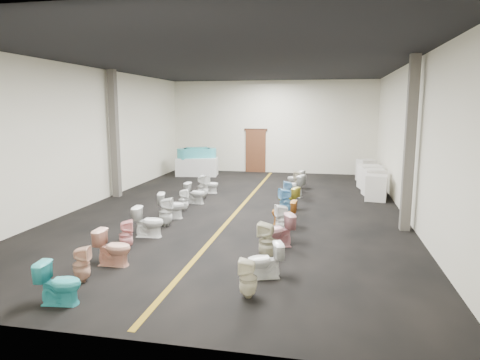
% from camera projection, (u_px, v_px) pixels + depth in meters
% --- Properties ---
extents(floor, '(16.00, 16.00, 0.00)m').
position_uv_depth(floor, '(240.00, 209.00, 13.67)').
color(floor, black).
rests_on(floor, ground).
extents(ceiling, '(16.00, 16.00, 0.00)m').
position_uv_depth(ceiling, '(240.00, 64.00, 12.92)').
color(ceiling, black).
rests_on(ceiling, ground).
extents(wall_back, '(10.00, 0.00, 10.00)m').
position_uv_depth(wall_back, '(272.00, 127.00, 21.03)').
color(wall_back, beige).
rests_on(wall_back, ground).
extents(wall_front, '(10.00, 0.00, 10.00)m').
position_uv_depth(wall_front, '(117.00, 180.00, 5.57)').
color(wall_front, beige).
rests_on(wall_front, ground).
extents(wall_left, '(0.00, 16.00, 16.00)m').
position_uv_depth(wall_left, '(93.00, 136.00, 14.28)').
color(wall_left, beige).
rests_on(wall_left, ground).
extents(wall_right, '(0.00, 16.00, 16.00)m').
position_uv_depth(wall_right, '(409.00, 141.00, 12.31)').
color(wall_right, beige).
rests_on(wall_right, ground).
extents(aisle_stripe, '(0.12, 15.60, 0.01)m').
position_uv_depth(aisle_stripe, '(240.00, 208.00, 13.67)').
color(aisle_stripe, '#886613').
rests_on(aisle_stripe, floor).
extents(back_door, '(1.00, 0.10, 2.10)m').
position_uv_depth(back_door, '(256.00, 151.00, 21.33)').
color(back_door, '#562D19').
rests_on(back_door, floor).
extents(door_frame, '(1.15, 0.08, 0.10)m').
position_uv_depth(door_frame, '(256.00, 130.00, 21.16)').
color(door_frame, '#331C11').
rests_on(door_frame, back_door).
extents(column_left, '(0.25, 0.25, 4.50)m').
position_uv_depth(column_left, '(115.00, 134.00, 15.19)').
color(column_left, '#59544C').
rests_on(column_left, floor).
extents(column_right, '(0.25, 0.25, 4.50)m').
position_uv_depth(column_right, '(410.00, 145.00, 10.91)').
color(column_right, '#59544C').
rests_on(column_right, floor).
extents(display_table, '(2.03, 1.22, 0.85)m').
position_uv_depth(display_table, '(197.00, 167.00, 20.30)').
color(display_table, white).
rests_on(display_table, floor).
extents(bathtub, '(1.76, 1.14, 0.55)m').
position_uv_depth(bathtub, '(197.00, 153.00, 20.19)').
color(bathtub, '#3DAAB2').
rests_on(bathtub, display_table).
extents(appliance_crate_a, '(0.80, 0.80, 0.89)m').
position_uv_depth(appliance_crate_a, '(376.00, 188.00, 14.81)').
color(appliance_crate_a, silver).
rests_on(appliance_crate_a, floor).
extents(appliance_crate_b, '(0.83, 0.83, 0.99)m').
position_uv_depth(appliance_crate_b, '(374.00, 182.00, 15.62)').
color(appliance_crate_b, silver).
rests_on(appliance_crate_b, floor).
extents(appliance_crate_c, '(0.97, 0.97, 0.94)m').
position_uv_depth(appliance_crate_c, '(370.00, 177.00, 17.01)').
color(appliance_crate_c, white).
rests_on(appliance_crate_c, floor).
extents(appliance_crate_d, '(0.87, 0.87, 0.95)m').
position_uv_depth(appliance_crate_d, '(366.00, 170.00, 18.76)').
color(appliance_crate_d, silver).
rests_on(appliance_crate_d, floor).
extents(toilet_left_0, '(0.75, 0.48, 0.72)m').
position_uv_depth(toilet_left_0, '(60.00, 283.00, 6.96)').
color(toilet_left_0, '#31ADB2').
rests_on(toilet_left_0, floor).
extents(toilet_left_1, '(0.37, 0.37, 0.68)m').
position_uv_depth(toilet_left_1, '(82.00, 264.00, 7.85)').
color(toilet_left_1, '#E2AC90').
rests_on(toilet_left_1, floor).
extents(toilet_left_2, '(0.74, 0.43, 0.75)m').
position_uv_depth(toilet_left_2, '(113.00, 248.00, 8.69)').
color(toilet_left_2, '#F5B197').
rests_on(toilet_left_2, floor).
extents(toilet_left_3, '(0.41, 0.41, 0.68)m').
position_uv_depth(toilet_left_3, '(126.00, 235.00, 9.67)').
color(toilet_left_3, '#FAA6A7').
rests_on(toilet_left_3, floor).
extents(toilet_left_4, '(0.78, 0.48, 0.76)m').
position_uv_depth(toilet_left_4, '(149.00, 222.00, 10.63)').
color(toilet_left_4, white).
rests_on(toilet_left_4, floor).
extents(toilet_left_5, '(0.42, 0.41, 0.79)m').
position_uv_depth(toilet_left_5, '(166.00, 212.00, 11.56)').
color(toilet_left_5, silver).
rests_on(toilet_left_5, floor).
extents(toilet_left_6, '(0.82, 0.58, 0.76)m').
position_uv_depth(toilet_left_6, '(171.00, 205.00, 12.40)').
color(toilet_left_6, white).
rests_on(toilet_left_6, floor).
extents(toilet_left_7, '(0.37, 0.36, 0.69)m').
position_uv_depth(toilet_left_7, '(184.00, 200.00, 13.33)').
color(toilet_left_7, white).
rests_on(toilet_left_7, floor).
extents(toilet_left_8, '(0.72, 0.43, 0.71)m').
position_uv_depth(toilet_left_8, '(195.00, 193.00, 14.34)').
color(toilet_left_8, silver).
rests_on(toilet_left_8, floor).
extents(toilet_left_9, '(0.50, 0.50, 0.84)m').
position_uv_depth(toilet_left_9, '(203.00, 187.00, 15.14)').
color(toilet_left_9, silver).
rests_on(toilet_left_9, floor).
extents(toilet_left_10, '(0.73, 0.52, 0.68)m').
position_uv_depth(toilet_left_10, '(209.00, 184.00, 16.08)').
color(toilet_left_10, white).
rests_on(toilet_left_10, floor).
extents(toilet_right_0, '(0.33, 0.32, 0.68)m').
position_uv_depth(toilet_right_0, '(248.00, 278.00, 7.20)').
color(toilet_right_0, beige).
rests_on(toilet_right_0, floor).
extents(toilet_right_1, '(0.76, 0.59, 0.69)m').
position_uv_depth(toilet_right_1, '(265.00, 261.00, 8.03)').
color(toilet_right_1, white).
rests_on(toilet_right_1, floor).
extents(toilet_right_2, '(0.41, 0.40, 0.80)m').
position_uv_depth(toilet_right_2, '(267.00, 241.00, 9.03)').
color(toilet_right_2, beige).
rests_on(toilet_right_2, floor).
extents(toilet_right_3, '(0.87, 0.70, 0.77)m').
position_uv_depth(toilet_right_3, '(278.00, 231.00, 9.84)').
color(toilet_right_3, pink).
rests_on(toilet_right_3, floor).
extents(toilet_right_4, '(0.45, 0.45, 0.78)m').
position_uv_depth(toilet_right_4, '(282.00, 220.00, 10.80)').
color(toilet_right_4, white).
rests_on(toilet_right_4, floor).
extents(toilet_right_5, '(0.70, 0.42, 0.69)m').
position_uv_depth(toilet_right_5, '(284.00, 213.00, 11.70)').
color(toilet_right_5, orange).
rests_on(toilet_right_5, floor).
extents(toilet_right_6, '(0.50, 0.49, 0.82)m').
position_uv_depth(toilet_right_6, '(286.00, 202.00, 12.74)').
color(toilet_right_6, '#67ACDC').
rests_on(toilet_right_6, floor).
extents(toilet_right_7, '(0.80, 0.62, 0.72)m').
position_uv_depth(toilet_right_7, '(288.00, 198.00, 13.59)').
color(toilet_right_7, gold).
rests_on(toilet_right_7, floor).
extents(toilet_right_8, '(0.40, 0.39, 0.72)m').
position_uv_depth(toilet_right_8, '(289.00, 191.00, 14.60)').
color(toilet_right_8, '#6EA1CF').
rests_on(toilet_right_8, floor).
extents(toilet_right_9, '(0.92, 0.74, 0.82)m').
position_uv_depth(toilet_right_9, '(293.00, 186.00, 15.44)').
color(toilet_right_9, silver).
rests_on(toilet_right_9, floor).
extents(toilet_right_10, '(0.37, 0.37, 0.80)m').
position_uv_depth(toilet_right_10, '(298.00, 181.00, 16.37)').
color(toilet_right_10, beige).
rests_on(toilet_right_10, floor).
extents(toilet_right_11, '(0.78, 0.57, 0.71)m').
position_uv_depth(toilet_right_11, '(296.00, 179.00, 17.26)').
color(toilet_right_11, silver).
rests_on(toilet_right_11, floor).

